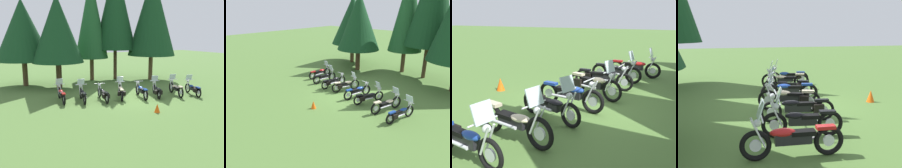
% 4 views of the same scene
% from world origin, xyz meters
% --- Properties ---
extents(ground_plane, '(80.00, 80.00, 0.00)m').
position_xyz_m(ground_plane, '(0.00, 0.00, 0.00)').
color(ground_plane, '#4C7033').
extents(motorcycle_0, '(0.70, 2.38, 1.36)m').
position_xyz_m(motorcycle_0, '(-4.38, 1.27, 0.47)').
color(motorcycle_0, black).
rests_on(motorcycle_0, ground_plane).
extents(motorcycle_1, '(0.75, 2.21, 1.36)m').
position_xyz_m(motorcycle_1, '(-3.19, 0.65, 0.46)').
color(motorcycle_1, black).
rests_on(motorcycle_1, ground_plane).
extents(motorcycle_2, '(0.76, 2.37, 1.00)m').
position_xyz_m(motorcycle_2, '(-1.92, 0.30, 0.45)').
color(motorcycle_2, black).
rests_on(motorcycle_2, ground_plane).
extents(motorcycle_3, '(1.04, 2.14, 1.39)m').
position_xyz_m(motorcycle_3, '(-0.66, 0.27, 0.49)').
color(motorcycle_3, black).
rests_on(motorcycle_3, ground_plane).
extents(motorcycle_4, '(0.80, 2.30, 1.02)m').
position_xyz_m(motorcycle_4, '(0.72, -0.09, 0.46)').
color(motorcycle_4, black).
rests_on(motorcycle_4, ground_plane).
extents(motorcycle_5, '(1.10, 2.10, 1.35)m').
position_xyz_m(motorcycle_5, '(1.78, -0.35, 0.45)').
color(motorcycle_5, black).
rests_on(motorcycle_5, ground_plane).
extents(motorcycle_6, '(0.94, 2.30, 1.39)m').
position_xyz_m(motorcycle_6, '(3.24, -0.58, 0.48)').
color(motorcycle_6, black).
rests_on(motorcycle_6, ground_plane).
extents(motorcycle_7, '(0.87, 2.13, 1.35)m').
position_xyz_m(motorcycle_7, '(4.34, -1.09, 0.45)').
color(motorcycle_7, black).
rests_on(motorcycle_7, ground_plane).
extents(pine_tree_0, '(4.44, 4.44, 7.00)m').
position_xyz_m(pine_tree_0, '(-5.75, 7.49, 4.53)').
color(pine_tree_0, '#4C3823').
rests_on(pine_tree_0, ground_plane).
extents(pine_tree_1, '(4.00, 4.00, 7.21)m').
position_xyz_m(pine_tree_1, '(-3.45, 5.46, 4.60)').
color(pine_tree_1, '#42301E').
rests_on(pine_tree_1, ground_plane).
extents(pine_tree_2, '(3.03, 3.03, 9.46)m').
position_xyz_m(pine_tree_2, '(0.21, 7.65, 5.73)').
color(pine_tree_2, '#4C3823').
rests_on(pine_tree_2, ground_plane).
extents(pine_tree_3, '(3.86, 3.86, 10.76)m').
position_xyz_m(pine_tree_3, '(2.41, 7.21, 6.77)').
color(pine_tree_3, '#42301E').
rests_on(pine_tree_3, ground_plane).
extents(pine_tree_4, '(4.34, 4.34, 9.67)m').
position_xyz_m(pine_tree_4, '(5.25, 5.44, 5.96)').
color(pine_tree_4, brown).
rests_on(pine_tree_4, ground_plane).
extents(traffic_cone, '(0.32, 0.32, 0.48)m').
position_xyz_m(traffic_cone, '(-0.29, -3.24, 0.24)').
color(traffic_cone, '#EA590F').
rests_on(traffic_cone, ground_plane).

